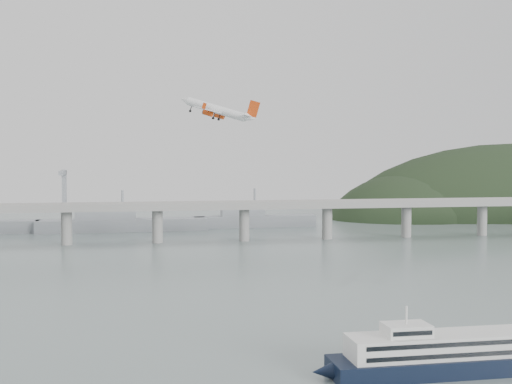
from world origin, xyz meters
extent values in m
plane|color=slate|center=(0.00, 0.00, 0.00)|extent=(900.00, 900.00, 0.00)
cube|color=gray|center=(0.00, 200.00, 20.00)|extent=(800.00, 22.00, 2.20)
cube|color=gray|center=(0.00, 189.50, 22.00)|extent=(800.00, 0.60, 1.80)
cube|color=gray|center=(0.00, 210.50, 22.00)|extent=(800.00, 0.60, 1.80)
cylinder|color=gray|center=(-80.00, 200.00, 9.50)|extent=(6.00, 6.00, 21.00)
cylinder|color=gray|center=(-30.00, 200.00, 9.50)|extent=(6.00, 6.00, 21.00)
cylinder|color=gray|center=(20.00, 200.00, 9.50)|extent=(6.00, 6.00, 21.00)
cylinder|color=gray|center=(70.00, 200.00, 9.50)|extent=(6.00, 6.00, 21.00)
cylinder|color=gray|center=(120.00, 200.00, 9.50)|extent=(6.00, 6.00, 21.00)
cylinder|color=gray|center=(170.00, 200.00, 9.50)|extent=(6.00, 6.00, 21.00)
ellipsoid|color=black|center=(175.00, 320.00, -12.00)|extent=(140.00, 110.00, 96.00)
cube|color=gray|center=(-50.00, 265.00, 4.00)|extent=(110.55, 21.43, 8.00)
cube|color=gray|center=(-61.00, 265.00, 12.00)|extent=(39.01, 16.73, 8.00)
cylinder|color=gray|center=(-50.00, 265.00, 20.00)|extent=(1.60, 1.60, 14.00)
cube|color=gray|center=(40.00, 275.00, 4.00)|extent=(85.00, 13.60, 8.00)
cube|color=gray|center=(31.50, 275.00, 12.00)|extent=(29.75, 11.90, 8.00)
cylinder|color=gray|center=(40.00, 275.00, 20.00)|extent=(1.60, 1.60, 14.00)
cube|color=gray|center=(-90.00, 300.00, 20.00)|extent=(3.00, 3.00, 40.00)
cube|color=gray|center=(-90.00, 290.00, 38.00)|extent=(3.00, 28.00, 3.00)
cube|color=black|center=(22.94, -48.44, 2.02)|extent=(50.53, 12.27, 4.04)
cone|color=black|center=(-4.33, -48.52, 2.02)|extent=(5.06, 4.05, 4.04)
cube|color=silver|center=(22.94, -48.44, 6.56)|extent=(42.44, 10.23, 5.05)
cube|color=black|center=(22.95, -53.54, 7.88)|extent=(38.37, 0.28, 1.01)
cube|color=black|center=(22.95, -53.54, 5.45)|extent=(38.37, 0.28, 1.01)
cube|color=black|center=(22.92, -43.34, 7.88)|extent=(38.37, 0.28, 1.01)
cube|color=black|center=(22.92, -43.34, 5.45)|extent=(38.37, 0.28, 1.01)
cube|color=silver|center=(14.86, -48.46, 10.40)|extent=(10.12, 7.10, 2.63)
cube|color=black|center=(14.87, -52.05, 10.40)|extent=(9.09, 0.15, 1.01)
cylinder|color=silver|center=(14.86, -48.46, 13.63)|extent=(0.51, 0.51, 4.04)
cylinder|color=white|center=(-9.01, 98.32, 68.96)|extent=(24.23, 19.65, 11.22)
cone|color=white|center=(-21.64, 106.92, 73.38)|extent=(6.02, 5.73, 4.59)
cone|color=white|center=(4.14, 89.39, 64.87)|extent=(6.77, 6.09, 4.87)
cube|color=white|center=(-8.48, 97.89, 67.73)|extent=(22.64, 30.90, 3.42)
cube|color=white|center=(3.53, 89.85, 65.82)|extent=(9.15, 11.69, 1.72)
cube|color=#CE3D0E|center=(5.17, 88.94, 68.69)|extent=(5.42, 3.44, 7.46)
cylinder|color=#CE3D0E|center=(-7.02, 103.41, 66.53)|extent=(5.09, 4.62, 3.39)
cylinder|color=black|center=(-8.67, 104.54, 67.11)|extent=(2.10, 2.33, 2.30)
cube|color=white|center=(-6.76, 103.30, 67.49)|extent=(2.42, 1.69, 1.85)
cylinder|color=#CE3D0E|center=(-13.03, 94.30, 67.08)|extent=(5.09, 4.62, 3.39)
cylinder|color=black|center=(-14.69, 95.43, 67.66)|extent=(2.10, 2.33, 2.30)
cube|color=white|center=(-12.78, 94.19, 68.04)|extent=(2.42, 1.69, 1.85)
cylinder|color=black|center=(-7.52, 100.25, 65.88)|extent=(1.10, 0.76, 2.41)
cylinder|color=black|center=(-7.80, 100.37, 64.83)|extent=(1.37, 1.05, 1.37)
cylinder|color=black|center=(-10.37, 95.94, 66.14)|extent=(1.10, 0.76, 2.41)
cylinder|color=black|center=(-10.65, 96.06, 65.09)|extent=(1.37, 1.05, 1.37)
cylinder|color=black|center=(-19.20, 105.08, 69.60)|extent=(1.10, 0.76, 2.41)
cylinder|color=black|center=(-19.49, 105.21, 68.56)|extent=(1.37, 1.05, 1.37)
cube|color=#CE3D0E|center=(2.71, 110.77, 67.47)|extent=(1.99, 1.30, 2.74)
cube|color=#CE3D0E|center=(-15.89, 82.59, 69.17)|extent=(1.99, 1.30, 2.74)
camera|label=1|loc=(-45.60, -190.33, 48.89)|focal=48.00mm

